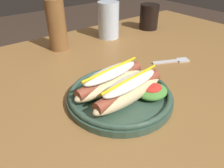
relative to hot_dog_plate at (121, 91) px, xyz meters
name	(u,v)px	position (x,y,z in m)	size (l,w,h in m)	color
dining_table	(129,107)	(0.08, 0.05, -0.12)	(1.40, 0.94, 0.74)	olive
hot_dog_plate	(121,91)	(0.00, 0.00, 0.00)	(0.25, 0.25, 0.08)	#334C3D
fork	(174,61)	(0.26, 0.06, -0.02)	(0.12, 0.07, 0.00)	silver
soda_cup	(149,17)	(0.44, 0.34, 0.03)	(0.08, 0.08, 0.10)	black
water_cup	(109,20)	(0.23, 0.36, 0.04)	(0.08, 0.08, 0.14)	silver
glass_bottle	(56,22)	(0.02, 0.37, 0.07)	(0.06, 0.06, 0.25)	brown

